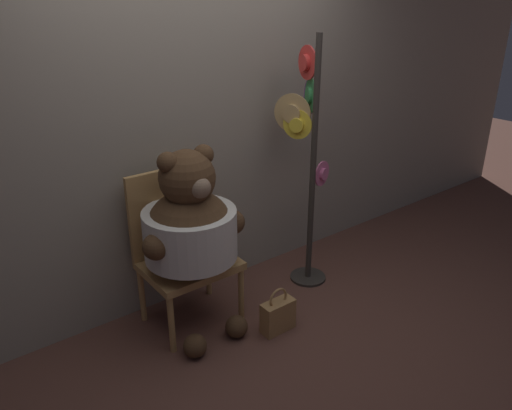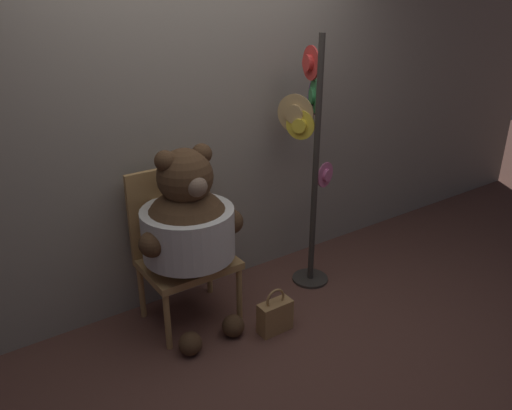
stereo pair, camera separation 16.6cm
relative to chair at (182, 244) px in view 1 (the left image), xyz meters
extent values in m
plane|color=brown|center=(0.31, -0.45, -0.55)|extent=(14.00, 14.00, 0.00)
cube|color=gray|center=(0.31, 0.29, 0.65)|extent=(8.00, 0.10, 2.40)
cylinder|color=#B2844C|center=(-0.27, -0.30, -0.35)|extent=(0.04, 0.04, 0.41)
cylinder|color=#B2844C|center=(0.27, -0.30, -0.35)|extent=(0.04, 0.04, 0.41)
cylinder|color=#B2844C|center=(-0.27, 0.11, -0.35)|extent=(0.04, 0.04, 0.41)
cylinder|color=#B2844C|center=(0.27, 0.11, -0.35)|extent=(0.04, 0.04, 0.41)
cube|color=#B2844C|center=(0.00, -0.09, -0.12)|extent=(0.59, 0.47, 0.05)
cube|color=#B2844C|center=(0.00, 0.12, 0.20)|extent=(0.59, 0.04, 0.59)
sphere|color=#4C331E|center=(-0.02, -0.17, 0.15)|extent=(0.58, 0.58, 0.58)
cylinder|color=silver|center=(-0.02, -0.17, 0.15)|extent=(0.59, 0.59, 0.32)
sphere|color=#4C331E|center=(-0.02, -0.17, 0.53)|extent=(0.35, 0.35, 0.35)
sphere|color=#4C331E|center=(-0.14, -0.17, 0.65)|extent=(0.13, 0.13, 0.13)
sphere|color=#4C331E|center=(0.10, -0.17, 0.65)|extent=(0.13, 0.13, 0.13)
sphere|color=#7A604C|center=(-0.02, -0.31, 0.51)|extent=(0.13, 0.13, 0.13)
sphere|color=#4C331E|center=(-0.30, -0.24, 0.18)|extent=(0.16, 0.16, 0.16)
sphere|color=#4C331E|center=(0.25, -0.24, 0.18)|extent=(0.16, 0.16, 0.16)
sphere|color=#4C331E|center=(-0.18, -0.43, -0.48)|extent=(0.15, 0.15, 0.15)
sphere|color=#4C331E|center=(0.14, -0.43, -0.48)|extent=(0.15, 0.15, 0.15)
cylinder|color=#332D28|center=(1.01, -0.19, -0.54)|extent=(0.28, 0.28, 0.02)
cylinder|color=#332D28|center=(1.01, -0.19, 0.38)|extent=(0.04, 0.04, 1.86)
cylinder|color=#7A388E|center=(1.08, -0.04, 0.86)|extent=(0.12, 0.22, 0.24)
cylinder|color=#7A388E|center=(1.08, -0.04, 0.86)|extent=(0.10, 0.13, 0.12)
cylinder|color=tan|center=(0.93, -0.03, 0.76)|extent=(0.13, 0.25, 0.28)
cylinder|color=tan|center=(0.93, -0.03, 0.76)|extent=(0.12, 0.15, 0.13)
cylinder|color=#D16693|center=(1.13, -0.15, 0.29)|extent=(0.19, 0.06, 0.19)
cylinder|color=#D16693|center=(1.13, -0.15, 0.29)|extent=(0.10, 0.08, 0.09)
cylinder|color=#3D9351|center=(1.06, -0.07, 0.87)|extent=(0.12, 0.22, 0.24)
cylinder|color=#3D9351|center=(1.06, -0.07, 0.87)|extent=(0.10, 0.13, 0.12)
cylinder|color=yellow|center=(0.94, -0.08, 0.68)|extent=(0.12, 0.19, 0.21)
cylinder|color=yellow|center=(0.94, -0.08, 0.68)|extent=(0.12, 0.13, 0.10)
cylinder|color=red|center=(1.04, -0.05, 1.10)|extent=(0.06, 0.23, 0.23)
cylinder|color=red|center=(1.04, -0.05, 1.10)|extent=(0.10, 0.13, 0.11)
cube|color=#A87A47|center=(0.39, -0.54, -0.44)|extent=(0.23, 0.11, 0.22)
torus|color=#A87A47|center=(0.39, -0.54, -0.30)|extent=(0.14, 0.02, 0.14)
camera|label=1|loc=(-1.40, -2.63, 1.56)|focal=35.00mm
camera|label=2|loc=(-1.27, -2.73, 1.56)|focal=35.00mm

